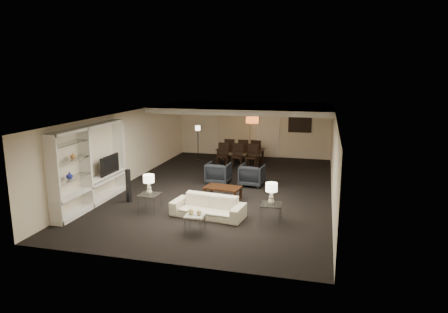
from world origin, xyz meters
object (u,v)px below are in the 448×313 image
chair_fr (257,151)px  coffee_table (223,193)px  sofa (208,207)px  chair_nl (223,155)px  pendant_light (252,120)px  side_table_left (150,203)px  chair_fl (230,150)px  table_lamp_right (271,194)px  marble_table (195,223)px  floor_speaker (128,186)px  chair_nr (252,157)px  vase_blue (69,175)px  armchair_right (252,175)px  chair_nm (237,156)px  floor_lamp (198,143)px  side_table_right (271,213)px  chair_fm (243,150)px  table_lamp_left (149,185)px  vase_amber (73,156)px  television (107,165)px  armchair_left (218,173)px  dining_table (240,157)px

chair_fr → coffee_table: bearing=95.1°
sofa → chair_nl: 5.75m
pendant_light → side_table_left: bearing=-105.8°
coffee_table → chair_fl: 5.46m
table_lamp_right → chair_fl: (-2.75, 6.95, -0.29)m
marble_table → chair_fr: size_ratio=0.45×
floor_speaker → chair_nr: 5.76m
floor_speaker → chair_nl: (1.62, 5.03, -0.01)m
pendant_light → coffee_table: 4.91m
pendant_light → table_lamp_right: (1.64, -6.20, -1.14)m
vase_blue → armchair_right: bearing=45.3°
chair_nm → floor_lamp: size_ratio=0.65×
side_table_right → vase_blue: bearing=-170.3°
table_lamp_right → chair_fm: table_lamp_right is taller
chair_nr → chair_fl: (-1.20, 1.30, 0.00)m
coffee_table → chair_fm: 5.38m
table_lamp_left → chair_fl: table_lamp_left is taller
floor_speaker → chair_nr: size_ratio=1.01×
vase_amber → chair_fm: size_ratio=0.17×
table_lamp_right → pendant_light: bearing=104.8°
television → floor_lamp: 5.92m
chair_fl → floor_lamp: floor_lamp is taller
chair_fm → chair_fl: bearing=-7.6°
marble_table → floor_lamp: size_ratio=0.29×
armchair_left → floor_speaker: 3.38m
armchair_left → side_table_left: armchair_left is taller
television → floor_speaker: (0.85, -0.29, -0.54)m
chair_fm → marble_table: bearing=85.5°
vase_blue → floor_speaker: vase_blue is taller
chair_nl → floor_lamp: bearing=139.5°
pendant_light → chair_fr: (0.10, 0.75, -1.42)m
vase_amber → dining_table: (3.11, 6.99, -1.31)m
vase_blue → marble_table: bearing=-3.2°
pendant_light → chair_fm: size_ratio=0.52×
armchair_left → pendant_light: bearing=-100.8°
vase_amber → floor_speaker: bearing=56.0°
chair_nm → chair_fl: size_ratio=1.00×
armchair_right → side_table_right: 3.48m
floor_speaker → chair_nm: floor_speaker is taller
floor_speaker → chair_fm: 6.70m
floor_speaker → chair_nr: (2.82, 5.03, -0.01)m
television → vase_amber: vase_amber is taller
vase_blue → chair_nr: size_ratio=0.19×
side_table_left → chair_nm: bearing=77.5°
sofa → side_table_right: bearing=7.3°
sofa → chair_fr: 6.96m
marble_table → chair_fm: chair_fm is taller
coffee_table → table_lamp_right: 2.41m
pendant_light → chair_fr: pendant_light is taller
sofa → chair_nl: bearing=107.8°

